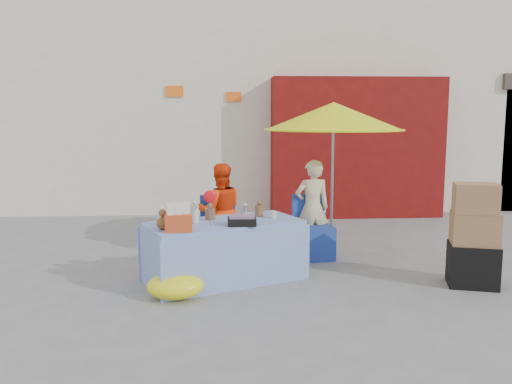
{
  "coord_description": "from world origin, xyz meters",
  "views": [
    {
      "loc": [
        -0.32,
        -5.84,
        1.94
      ],
      "look_at": [
        0.08,
        0.6,
        1.0
      ],
      "focal_mm": 38.0,
      "sensor_mm": 36.0,
      "label": 1
    }
  ],
  "objects": [
    {
      "name": "tarp_bundle",
      "position": [
        -0.83,
        -0.29,
        0.14
      ],
      "size": [
        0.74,
        0.67,
        0.27
      ],
      "primitive_type": "ellipsoid",
      "rotation": [
        0.0,
        0.0,
        -0.38
      ],
      "color": "yellow",
      "rests_on": "ground"
    },
    {
      "name": "chair_right",
      "position": [
        0.89,
        1.22,
        0.26
      ],
      "size": [
        0.55,
        0.54,
        0.85
      ],
      "rotation": [
        0.0,
        0.0,
        0.15
      ],
      "color": "#203B94",
      "rests_on": "ground"
    },
    {
      "name": "box_stack",
      "position": [
        2.49,
        -0.06,
        0.54
      ],
      "size": [
        0.63,
        0.56,
        1.17
      ],
      "rotation": [
        0.0,
        0.0,
        -0.28
      ],
      "color": "black",
      "rests_on": "ground"
    },
    {
      "name": "ground",
      "position": [
        0.0,
        0.0,
        0.0
      ],
      "size": [
        80.0,
        80.0,
        0.0
      ],
      "primitive_type": "plane",
      "color": "slate",
      "rests_on": "ground"
    },
    {
      "name": "umbrella",
      "position": [
        1.19,
        1.5,
        1.89
      ],
      "size": [
        1.9,
        1.9,
        2.09
      ],
      "color": "gray",
      "rests_on": "ground"
    },
    {
      "name": "backdrop",
      "position": [
        0.52,
        7.52,
        3.1
      ],
      "size": [
        14.0,
        8.0,
        7.8
      ],
      "color": "silver",
      "rests_on": "ground"
    },
    {
      "name": "vendor_beige",
      "position": [
        0.89,
        1.35,
        0.66
      ],
      "size": [
        0.52,
        0.39,
        1.32
      ],
      "primitive_type": "imported",
      "rotation": [
        0.0,
        0.0,
        3.29
      ],
      "color": "beige",
      "rests_on": "ground"
    },
    {
      "name": "vendor_orange",
      "position": [
        -0.36,
        1.35,
        0.64
      ],
      "size": [
        0.69,
        0.57,
        1.28
      ],
      "primitive_type": "imported",
      "rotation": [
        0.0,
        0.0,
        3.29
      ],
      "color": "#FD3C0D",
      "rests_on": "ground"
    },
    {
      "name": "market_table",
      "position": [
        -0.31,
        0.32,
        0.36
      ],
      "size": [
        2.0,
        1.52,
        1.1
      ],
      "rotation": [
        0.0,
        0.0,
        0.43
      ],
      "color": "#869ED7",
      "rests_on": "ground"
    },
    {
      "name": "chair_left",
      "position": [
        -0.36,
        1.22,
        0.26
      ],
      "size": [
        0.55,
        0.54,
        0.85
      ],
      "rotation": [
        0.0,
        0.0,
        0.15
      ],
      "color": "#203B94",
      "rests_on": "ground"
    }
  ]
}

